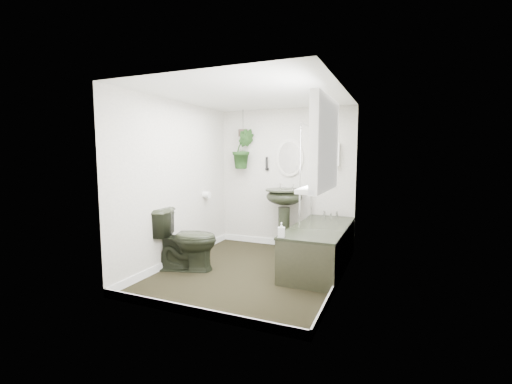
% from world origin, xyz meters
% --- Properties ---
extents(floor, '(2.30, 2.80, 0.02)m').
position_xyz_m(floor, '(0.00, 0.00, -0.01)').
color(floor, black).
rests_on(floor, ground).
extents(ceiling, '(2.30, 2.80, 0.02)m').
position_xyz_m(ceiling, '(0.00, 0.00, 2.31)').
color(ceiling, white).
rests_on(ceiling, ground).
extents(wall_back, '(2.30, 0.02, 2.30)m').
position_xyz_m(wall_back, '(0.00, 1.41, 1.15)').
color(wall_back, silver).
rests_on(wall_back, ground).
extents(wall_front, '(2.30, 0.02, 2.30)m').
position_xyz_m(wall_front, '(0.00, -1.41, 1.15)').
color(wall_front, silver).
rests_on(wall_front, ground).
extents(wall_left, '(0.02, 2.80, 2.30)m').
position_xyz_m(wall_left, '(-1.16, 0.00, 1.15)').
color(wall_left, silver).
rests_on(wall_left, ground).
extents(wall_right, '(0.02, 2.80, 2.30)m').
position_xyz_m(wall_right, '(1.16, 0.00, 1.15)').
color(wall_right, silver).
rests_on(wall_right, ground).
extents(skirting, '(2.30, 2.80, 0.10)m').
position_xyz_m(skirting, '(0.00, 0.00, 0.05)').
color(skirting, white).
rests_on(skirting, floor).
extents(bathtub, '(0.72, 1.72, 0.58)m').
position_xyz_m(bathtub, '(0.80, 0.50, 0.29)').
color(bathtub, black).
rests_on(bathtub, floor).
extents(bath_screen, '(0.04, 0.72, 1.40)m').
position_xyz_m(bath_screen, '(0.47, 0.99, 1.28)').
color(bath_screen, silver).
rests_on(bath_screen, bathtub).
extents(shower_box, '(0.20, 0.10, 0.35)m').
position_xyz_m(shower_box, '(0.80, 1.34, 1.55)').
color(shower_box, white).
rests_on(shower_box, wall_back).
extents(oval_mirror, '(0.46, 0.03, 0.62)m').
position_xyz_m(oval_mirror, '(0.09, 1.37, 1.50)').
color(oval_mirror, beige).
rests_on(oval_mirror, wall_back).
extents(wall_sconce, '(0.04, 0.04, 0.22)m').
position_xyz_m(wall_sconce, '(-0.31, 1.36, 1.40)').
color(wall_sconce, black).
rests_on(wall_sconce, wall_back).
extents(toilet_roll_holder, '(0.11, 0.11, 0.11)m').
position_xyz_m(toilet_roll_holder, '(-1.10, 0.70, 0.90)').
color(toilet_roll_holder, white).
rests_on(toilet_roll_holder, wall_left).
extents(window_recess, '(0.08, 1.00, 0.90)m').
position_xyz_m(window_recess, '(1.09, -0.70, 1.65)').
color(window_recess, white).
rests_on(window_recess, wall_right).
extents(window_sill, '(0.18, 1.00, 0.04)m').
position_xyz_m(window_sill, '(1.02, -0.70, 1.23)').
color(window_sill, white).
rests_on(window_sill, wall_right).
extents(window_blinds, '(0.01, 0.86, 0.76)m').
position_xyz_m(window_blinds, '(1.04, -0.70, 1.65)').
color(window_blinds, white).
rests_on(window_blinds, wall_right).
extents(toilet, '(0.92, 0.68, 0.83)m').
position_xyz_m(toilet, '(-0.85, -0.26, 0.42)').
color(toilet, black).
rests_on(toilet, floor).
extents(pedestal_sink, '(0.67, 0.59, 1.01)m').
position_xyz_m(pedestal_sink, '(0.09, 1.10, 0.50)').
color(pedestal_sink, black).
rests_on(pedestal_sink, floor).
extents(sill_plant, '(0.25, 0.22, 0.24)m').
position_xyz_m(sill_plant, '(1.03, -0.40, 1.37)').
color(sill_plant, black).
rests_on(sill_plant, window_sill).
extents(hanging_plant, '(0.45, 0.42, 0.67)m').
position_xyz_m(hanging_plant, '(-0.70, 1.25, 1.64)').
color(hanging_plant, black).
rests_on(hanging_plant, ceiling).
extents(soap_bottle, '(0.09, 0.10, 0.18)m').
position_xyz_m(soap_bottle, '(0.51, -0.29, 0.67)').
color(soap_bottle, black).
rests_on(soap_bottle, bathtub).
extents(hanging_pot, '(0.16, 0.16, 0.12)m').
position_xyz_m(hanging_pot, '(-0.70, 1.25, 1.91)').
color(hanging_pot, '#382B25').
rests_on(hanging_pot, ceiling).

